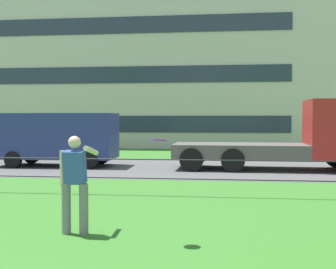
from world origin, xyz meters
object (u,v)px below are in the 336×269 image
Objects in this scene: person_thrower at (75,181)px; apartment_building_background at (97,59)px; flatbed_truck_far_left at (296,139)px; frisbee at (158,140)px; panel_van_far_right at (57,136)px.

apartment_building_background is at bearing 105.17° from person_thrower.
flatbed_truck_far_left is at bearing 62.15° from person_thrower.
panel_van_far_right is (-5.90, 10.88, -0.41)m from frisbee.
apartment_building_background reaches higher than person_thrower.
panel_van_far_right is 0.15× the size of apartment_building_background.
person_thrower is 0.24× the size of flatbed_truck_far_left.
person_thrower is 11.63m from flatbed_truck_far_left.
person_thrower is at bearing -74.83° from apartment_building_background.
person_thrower is 0.34× the size of panel_van_far_right.
frisbee is at bearing -12.36° from person_thrower.
apartment_building_background is (-8.79, 27.13, 5.07)m from frisbee.
panel_van_far_right is at bearing 118.49° from frisbee.
panel_van_far_right is 9.82m from flatbed_truck_far_left.
panel_van_far_right is at bearing 178.48° from flatbed_truck_far_left.
apartment_building_background is at bearing 100.07° from panel_van_far_right.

